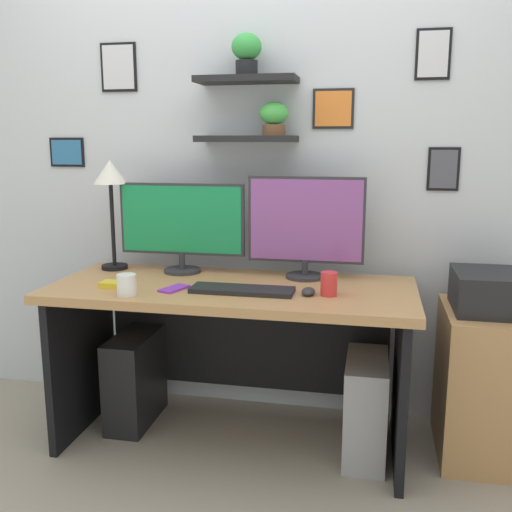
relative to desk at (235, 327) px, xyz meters
name	(u,v)px	position (x,y,z in m)	size (l,w,h in m)	color
ground_plane	(233,440)	(0.00, -0.05, -0.54)	(8.00, 8.00, 0.00)	gray
back_wall_assembly	(252,146)	(0.00, 0.38, 0.82)	(4.40, 0.24, 2.70)	silver
desk	(235,327)	(0.00, 0.00, 0.00)	(1.62, 0.68, 0.75)	tan
monitor_left	(182,224)	(-0.30, 0.16, 0.45)	(0.62, 0.18, 0.43)	#2D2D33
monitor_right	(306,225)	(0.30, 0.16, 0.46)	(0.54, 0.18, 0.47)	#2D2D33
keyboard	(242,290)	(0.07, -0.16, 0.22)	(0.44, 0.14, 0.02)	black
computer_mouse	(308,291)	(0.35, -0.14, 0.23)	(0.06, 0.09, 0.03)	#2D2D33
desk_lamp	(111,184)	(-0.66, 0.16, 0.64)	(0.16, 0.16, 0.54)	black
cell_phone	(174,289)	(-0.23, -0.18, 0.22)	(0.07, 0.14, 0.01)	purple
coffee_mug	(127,285)	(-0.39, -0.30, 0.26)	(0.08, 0.08, 0.09)	white
pen_cup	(329,284)	(0.44, -0.14, 0.26)	(0.07, 0.07, 0.10)	red
scissors_tray	(115,284)	(-0.50, -0.18, 0.22)	(0.12, 0.08, 0.02)	yellow
drawer_cabinet	(492,384)	(1.15, 0.07, -0.21)	(0.44, 0.50, 0.67)	tan
printer	(500,292)	(1.15, 0.07, 0.21)	(0.38, 0.34, 0.17)	black
computer_tower_left	(135,379)	(-0.52, 0.03, -0.31)	(0.18, 0.40, 0.45)	black
computer_tower_right	(366,407)	(0.61, -0.06, -0.31)	(0.18, 0.40, 0.45)	#99999E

